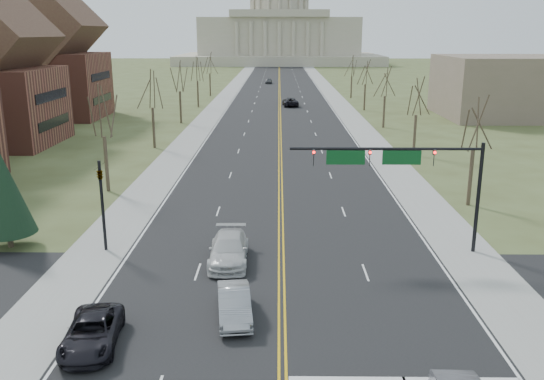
{
  "coord_description": "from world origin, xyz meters",
  "views": [
    {
      "loc": [
        -0.2,
        -21.71,
        13.8
      ],
      "look_at": [
        -0.65,
        17.57,
        3.0
      ],
      "focal_mm": 38.0,
      "sensor_mm": 36.0,
      "label": 1
    }
  ],
  "objects_px": {
    "car_sb_outer_lead": "(92,332)",
    "car_sb_inner_second": "(229,249)",
    "car_sb_inner_lead": "(234,304)",
    "car_far_sb": "(269,81)",
    "signal_mast": "(400,165)",
    "signal_left": "(102,196)",
    "car_far_nb": "(290,102)"
  },
  "relations": [
    {
      "from": "car_sb_outer_lead",
      "to": "car_far_sb",
      "type": "relative_size",
      "value": 1.21
    },
    {
      "from": "car_far_nb",
      "to": "car_sb_outer_lead",
      "type": "bearing_deg",
      "value": 78.85
    },
    {
      "from": "signal_left",
      "to": "car_sb_inner_lead",
      "type": "bearing_deg",
      "value": -45.21
    },
    {
      "from": "signal_mast",
      "to": "car_far_sb",
      "type": "height_order",
      "value": "signal_mast"
    },
    {
      "from": "car_sb_outer_lead",
      "to": "signal_left",
      "type": "bearing_deg",
      "value": 97.57
    },
    {
      "from": "signal_mast",
      "to": "signal_left",
      "type": "bearing_deg",
      "value": 180.0
    },
    {
      "from": "signal_mast",
      "to": "car_sb_inner_lead",
      "type": "relative_size",
      "value": 2.68
    },
    {
      "from": "car_sb_inner_lead",
      "to": "car_sb_outer_lead",
      "type": "xyz_separation_m",
      "value": [
        -6.24,
        -2.74,
        -0.05
      ]
    },
    {
      "from": "car_far_nb",
      "to": "signal_left",
      "type": "bearing_deg",
      "value": 75.67
    },
    {
      "from": "car_sb_outer_lead",
      "to": "car_far_sb",
      "type": "bearing_deg",
      "value": 81.63
    },
    {
      "from": "car_sb_outer_lead",
      "to": "car_sb_inner_second",
      "type": "xyz_separation_m",
      "value": [
        5.36,
        9.95,
        0.14
      ]
    },
    {
      "from": "car_far_nb",
      "to": "car_far_sb",
      "type": "bearing_deg",
      "value": -88.57
    },
    {
      "from": "car_sb_inner_lead",
      "to": "car_sb_inner_second",
      "type": "height_order",
      "value": "car_sb_inner_second"
    },
    {
      "from": "car_far_nb",
      "to": "car_far_sb",
      "type": "height_order",
      "value": "car_far_nb"
    },
    {
      "from": "signal_mast",
      "to": "car_sb_outer_lead",
      "type": "xyz_separation_m",
      "value": [
        -16.06,
        -11.94,
        -5.05
      ]
    },
    {
      "from": "signal_left",
      "to": "car_sb_inner_lead",
      "type": "xyz_separation_m",
      "value": [
        9.13,
        -9.19,
        -2.96
      ]
    },
    {
      "from": "car_sb_inner_lead",
      "to": "signal_left",
      "type": "bearing_deg",
      "value": 127.69
    },
    {
      "from": "signal_mast",
      "to": "car_sb_inner_second",
      "type": "bearing_deg",
      "value": -169.48
    },
    {
      "from": "signal_left",
      "to": "car_far_nb",
      "type": "xyz_separation_m",
      "value": [
        13.57,
        76.23,
        -2.88
      ]
    },
    {
      "from": "car_sb_inner_lead",
      "to": "car_far_sb",
      "type": "xyz_separation_m",
      "value": [
        -0.56,
        135.77,
        -0.04
      ]
    },
    {
      "from": "signal_mast",
      "to": "car_far_nb",
      "type": "height_order",
      "value": "signal_mast"
    },
    {
      "from": "car_far_sb",
      "to": "signal_mast",
      "type": "bearing_deg",
      "value": -81.37
    },
    {
      "from": "signal_mast",
      "to": "car_sb_outer_lead",
      "type": "bearing_deg",
      "value": -143.38
    },
    {
      "from": "car_sb_inner_second",
      "to": "car_sb_outer_lead",
      "type": "bearing_deg",
      "value": -119.64
    },
    {
      "from": "signal_mast",
      "to": "car_far_sb",
      "type": "xyz_separation_m",
      "value": [
        -10.38,
        126.58,
        -5.05
      ]
    },
    {
      "from": "car_sb_inner_lead",
      "to": "car_far_sb",
      "type": "relative_size",
      "value": 1.1
    },
    {
      "from": "car_sb_inner_lead",
      "to": "signal_mast",
      "type": "bearing_deg",
      "value": 36.0
    },
    {
      "from": "signal_mast",
      "to": "signal_left",
      "type": "relative_size",
      "value": 2.02
    },
    {
      "from": "car_sb_inner_lead",
      "to": "car_sb_outer_lead",
      "type": "height_order",
      "value": "car_sb_inner_lead"
    },
    {
      "from": "signal_mast",
      "to": "car_sb_inner_lead",
      "type": "height_order",
      "value": "signal_mast"
    },
    {
      "from": "signal_mast",
      "to": "car_far_nb",
      "type": "xyz_separation_m",
      "value": [
        -5.38,
        76.23,
        -4.92
      ]
    },
    {
      "from": "car_sb_inner_lead",
      "to": "car_far_sb",
      "type": "distance_m",
      "value": 135.77
    }
  ]
}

